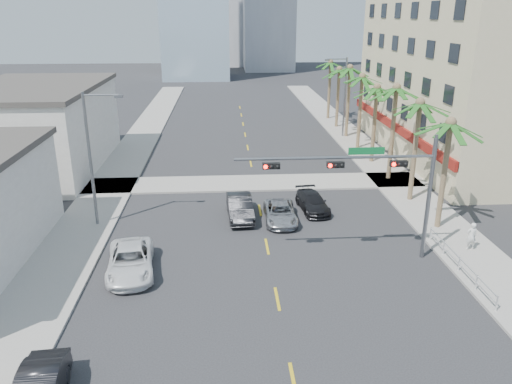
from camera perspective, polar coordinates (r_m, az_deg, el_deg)
ground at (r=22.50m, az=3.57°, el=-17.48°), size 260.00×260.00×0.00m
sidewalk_right at (r=42.63m, az=16.35°, el=0.48°), size 4.00×120.00×0.15m
sidewalk_left at (r=41.19m, az=-16.86°, el=-0.25°), size 4.00×120.00×0.15m
sidewalk_cross at (r=42.05m, az=-0.14°, el=1.04°), size 80.00×4.00×0.15m
building_right at (r=53.99m, az=23.77°, el=11.69°), size 15.25×28.00×15.00m
building_left_far at (r=49.80m, az=-23.79°, el=6.55°), size 11.00×18.00×7.20m
traffic_signal_mast at (r=28.31m, az=13.46°, el=1.67°), size 11.12×0.54×7.20m
palm_tree_0 at (r=33.55m, az=21.37°, el=7.24°), size 4.80×4.80×7.80m
palm_tree_1 at (r=38.17m, az=18.24°, el=9.52°), size 4.80×4.80×8.16m
palm_tree_2 at (r=42.93m, az=15.77°, el=11.29°), size 4.80×4.80×8.52m
palm_tree_3 at (r=47.92m, az=13.67°, el=11.45°), size 4.80×4.80×7.80m
palm_tree_4 at (r=52.82m, az=12.05°, el=12.68°), size 4.80×4.80×8.16m
palm_tree_5 at (r=57.78m, az=10.70°, el=13.70°), size 4.80×4.80×8.52m
palm_tree_6 at (r=62.88m, az=9.49°, el=13.61°), size 4.80×4.80×7.80m
palm_tree_7 at (r=67.90m, az=8.52°, el=14.40°), size 4.80×4.80×8.16m
streetlight_left at (r=33.94m, az=-18.17°, el=4.22°), size 2.55×0.25×9.00m
streetlight_right at (r=57.97m, az=9.94°, el=11.05°), size 2.55×0.25×9.00m
guardrail at (r=29.91m, az=22.23°, el=-7.42°), size 0.08×8.08×1.00m
car_parked_far at (r=28.55m, az=-14.15°, el=-7.65°), size 3.09×5.56×1.47m
car_lane_left at (r=34.90m, az=-1.85°, el=-1.75°), size 1.93×4.87×1.58m
car_lane_center at (r=34.38m, az=2.80°, el=-2.38°), size 2.18×4.61×1.27m
car_lane_right at (r=36.45m, az=6.47°, el=-1.17°), size 2.24×4.56×1.28m
pedestrian at (r=32.63m, az=23.40°, el=-4.64°), size 0.63×0.42×1.73m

